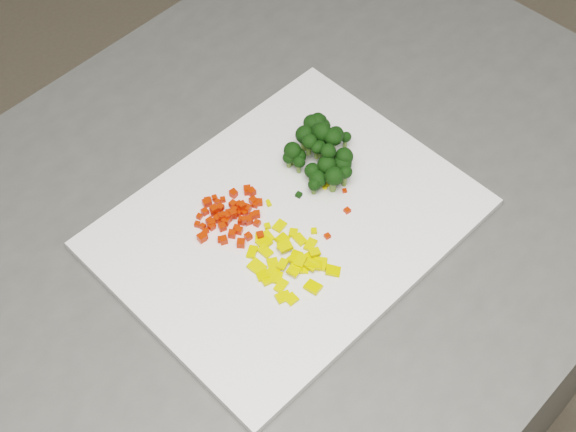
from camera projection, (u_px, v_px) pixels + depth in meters
counter_block at (276, 372)px, 1.33m from camera, size 1.18×0.92×0.90m
cutting_board at (288, 224)px, 0.95m from camera, size 0.45×0.38×0.01m
carrot_pile at (230, 212)px, 0.94m from camera, size 0.09×0.09×0.03m
pepper_pile at (296, 257)px, 0.91m from camera, size 0.11×0.11×0.01m
broccoli_pile at (325, 148)px, 0.98m from camera, size 0.11×0.11×0.05m
carrot_cube_0 at (229, 216)px, 0.95m from camera, size 0.01×0.01×0.01m
carrot_cube_1 at (224, 215)px, 0.94m from camera, size 0.01×0.01×0.01m
carrot_cube_2 at (242, 221)px, 0.94m from camera, size 0.01×0.01×0.01m
carrot_cube_3 at (229, 213)px, 0.95m from camera, size 0.01×0.01×0.01m
carrot_cube_4 at (245, 208)px, 0.95m from camera, size 0.01×0.01×0.01m
carrot_cube_5 at (233, 193)px, 0.96m from camera, size 0.01×0.01×0.01m
carrot_cube_6 at (257, 214)px, 0.95m from camera, size 0.01×0.01×0.01m
carrot_cube_7 at (210, 222)px, 0.94m from camera, size 0.01×0.01×0.01m
carrot_cube_8 at (234, 194)px, 0.96m from camera, size 0.01×0.01×0.01m
carrot_cube_9 at (215, 198)px, 0.96m from camera, size 0.01×0.01×0.01m
carrot_cube_10 at (248, 236)px, 0.93m from camera, size 0.01×0.01×0.01m
carrot_cube_11 at (252, 192)px, 0.97m from camera, size 0.01×0.01×0.01m
carrot_cube_12 at (247, 191)px, 0.97m from camera, size 0.01×0.01×0.01m
carrot_cube_13 at (218, 218)px, 0.94m from camera, size 0.01×0.01×0.01m
carrot_cube_14 at (232, 234)px, 0.93m from camera, size 0.01×0.01×0.01m
carrot_cube_15 at (245, 213)px, 0.95m from camera, size 0.01×0.01×0.01m
carrot_cube_16 at (226, 221)px, 0.94m from camera, size 0.01×0.01×0.01m
carrot_cube_17 at (233, 204)px, 0.95m from camera, size 0.01×0.01×0.01m
carrot_cube_18 at (202, 238)px, 0.93m from camera, size 0.01×0.01×0.01m
carrot_cube_19 at (222, 216)px, 0.94m from camera, size 0.01×0.01×0.01m
carrot_cube_20 at (214, 212)px, 0.95m from camera, size 0.01×0.01×0.01m
carrot_cube_21 at (233, 213)px, 0.94m from camera, size 0.01×0.01×0.01m
carrot_cube_22 at (235, 215)px, 0.95m from camera, size 0.01×0.01×0.01m
carrot_cube_23 at (222, 200)px, 0.96m from camera, size 0.01×0.01×0.01m
carrot_cube_24 at (228, 216)px, 0.94m from camera, size 0.01×0.01×0.01m
carrot_cube_25 at (207, 201)px, 0.96m from camera, size 0.01×0.01×0.01m
carrot_cube_26 at (208, 201)px, 0.96m from camera, size 0.01×0.01×0.01m
carrot_cube_27 at (247, 190)px, 0.97m from camera, size 0.01×0.01×0.01m
carrot_cube_28 at (220, 240)px, 0.93m from camera, size 0.01×0.01×0.01m
carrot_cube_29 at (205, 236)px, 0.93m from camera, size 0.01×0.01×0.01m
carrot_cube_30 at (238, 208)px, 0.95m from camera, size 0.01×0.01×0.01m
carrot_cube_31 at (234, 210)px, 0.94m from camera, size 0.01×0.01×0.01m
carrot_cube_32 at (197, 224)px, 0.94m from camera, size 0.01×0.01×0.01m
carrot_cube_33 at (239, 231)px, 0.93m from camera, size 0.01×0.01×0.01m
carrot_cube_34 at (244, 220)px, 0.93m from camera, size 0.01×0.01×0.01m
carrot_cube_35 at (222, 227)px, 0.94m from camera, size 0.01×0.01×0.01m
carrot_cube_36 at (259, 202)px, 0.96m from camera, size 0.01×0.01×0.01m
carrot_cube_37 at (205, 232)px, 0.93m from camera, size 0.01×0.01×0.01m
carrot_cube_38 at (239, 204)px, 0.95m from camera, size 0.01×0.01×0.01m
carrot_cube_39 at (224, 240)px, 0.92m from camera, size 0.01×0.01×0.01m
carrot_cube_40 at (253, 201)px, 0.96m from camera, size 0.01×0.01×0.01m
carrot_cube_41 at (220, 207)px, 0.94m from camera, size 0.01×0.01×0.01m
carrot_cube_42 at (212, 227)px, 0.94m from camera, size 0.01×0.01×0.01m
carrot_cube_43 at (248, 208)px, 0.95m from camera, size 0.01×0.01×0.01m
carrot_cube_44 at (248, 220)px, 0.94m from camera, size 0.01×0.01×0.01m
carrot_cube_45 at (227, 219)px, 0.94m from camera, size 0.01×0.01×0.01m
carrot_cube_46 at (223, 200)px, 0.96m from camera, size 0.01×0.01×0.01m
carrot_cube_47 at (217, 202)px, 0.96m from camera, size 0.01×0.01×0.01m
carrot_cube_48 at (212, 223)px, 0.94m from camera, size 0.01×0.01×0.01m
carrot_cube_49 at (205, 212)px, 0.95m from camera, size 0.01×0.01×0.01m
carrot_cube_50 at (214, 209)px, 0.94m from camera, size 0.01×0.01×0.01m
carrot_cube_51 at (235, 214)px, 0.94m from camera, size 0.01×0.01×0.01m
carrot_cube_52 at (218, 211)px, 0.95m from camera, size 0.01×0.01×0.01m
carrot_cube_53 at (228, 214)px, 0.94m from camera, size 0.01×0.01×0.01m
carrot_cube_54 at (247, 209)px, 0.95m from camera, size 0.01×0.01×0.01m
carrot_cube_55 at (253, 216)px, 0.95m from camera, size 0.01×0.01×0.01m
carrot_cube_56 at (255, 205)px, 0.96m from camera, size 0.01×0.01×0.01m
carrot_cube_57 at (242, 205)px, 0.95m from camera, size 0.01×0.01×0.01m
carrot_cube_58 at (199, 217)px, 0.95m from camera, size 0.01×0.01×0.01m
carrot_cube_59 at (260, 235)px, 0.93m from camera, size 0.01×0.01×0.01m
carrot_cube_60 at (206, 203)px, 0.96m from camera, size 0.01×0.01×0.01m
carrot_cube_61 at (238, 213)px, 0.95m from camera, size 0.01×0.01×0.01m
carrot_cube_62 at (257, 223)px, 0.94m from camera, size 0.01×0.01×0.01m
carrot_cube_63 at (203, 226)px, 0.94m from camera, size 0.01×0.01×0.01m
carrot_cube_64 at (241, 243)px, 0.92m from camera, size 0.01×0.01×0.01m
pepper_chunk_0 at (274, 270)px, 0.90m from camera, size 0.02×0.02×0.01m
pepper_chunk_1 at (266, 237)px, 0.93m from camera, size 0.01×0.02×0.01m
pepper_chunk_2 at (291, 299)px, 0.88m from camera, size 0.01×0.01×0.01m
pepper_chunk_3 at (282, 239)px, 0.93m from camera, size 0.02×0.02×0.01m
pepper_chunk_4 at (315, 252)px, 0.91m from camera, size 0.01×0.01×0.00m
pepper_chunk_5 at (260, 238)px, 0.93m from camera, size 0.02×0.02×0.01m
pepper_chunk_6 at (293, 233)px, 0.93m from camera, size 0.02×0.02×0.00m
pepper_chunk_7 at (294, 260)px, 0.91m from camera, size 0.01×0.01×0.00m
pepper_chunk_8 at (283, 264)px, 0.90m from camera, size 0.02×0.02×0.00m
pepper_chunk_9 at (297, 267)px, 0.91m from camera, size 0.02×0.02×0.01m
pepper_chunk_10 at (252, 252)px, 0.92m from camera, size 0.02×0.02×0.01m
pepper_chunk_11 at (265, 251)px, 0.92m from camera, size 0.01×0.02×0.01m
pepper_chunk_12 at (314, 264)px, 0.90m from camera, size 0.02×0.02×0.01m
pepper_chunk_13 at (283, 297)px, 0.88m from camera, size 0.02×0.01×0.01m
pepper_chunk_14 at (300, 261)px, 0.90m from camera, size 0.02×0.02×0.01m
pepper_chunk_15 at (310, 245)px, 0.92m from camera, size 0.02×0.02×0.01m
pepper_chunk_16 at (273, 264)px, 0.91m from camera, size 0.02×0.02×0.00m
pepper_chunk_17 at (285, 246)px, 0.92m from camera, size 0.02×0.02×0.01m
pepper_chunk_18 at (281, 286)px, 0.89m from camera, size 0.02×0.02×0.01m
pepper_chunk_19 at (257, 267)px, 0.91m from camera, size 0.02×0.02×0.01m
pepper_chunk_20 at (323, 263)px, 0.91m from camera, size 0.02×0.02×0.00m
pepper_chunk_21 at (320, 264)px, 0.91m from camera, size 0.02×0.02×0.01m
pepper_chunk_22 at (268, 280)px, 0.90m from camera, size 0.02×0.01×0.01m
pepper_chunk_23 at (312, 256)px, 0.92m from camera, size 0.02×0.01×0.01m
pepper_chunk_24 at (300, 239)px, 0.93m from camera, size 0.01×0.02×0.00m
pepper_chunk_25 at (280, 226)px, 0.94m from camera, size 0.02×0.02×0.01m
pepper_chunk_26 at (265, 243)px, 0.92m from camera, size 0.02×0.01×0.01m
pepper_chunk_27 at (276, 277)px, 0.90m from camera, size 0.02×0.02×0.00m
pepper_chunk_28 at (283, 246)px, 0.92m from camera, size 0.02×0.02×0.00m
pepper_chunk_29 at (333, 271)px, 0.90m from camera, size 0.02×0.02×0.01m
pepper_chunk_30 at (313, 287)px, 0.89m from camera, size 0.02×0.02×0.01m
pepper_chunk_31 at (304, 266)px, 0.91m from camera, size 0.02×0.02×0.01m
pepper_chunk_32 at (311, 265)px, 0.90m from camera, size 0.01×0.02×0.00m
pepper_chunk_33 at (296, 257)px, 0.91m from camera, size 0.02×0.02×0.01m
pepper_chunk_34 at (294, 270)px, 0.90m from camera, size 0.02×0.02×0.01m
pepper_chunk_35 at (263, 275)px, 0.90m from camera, size 0.02×0.02×0.01m
broccoli_floret_0 at (317, 125)px, 1.01m from camera, size 0.03×0.03×0.03m
broccoli_floret_1 at (341, 165)px, 0.98m from camera, size 0.03×0.03×0.03m
broccoli_floret_2 at (322, 128)px, 1.02m from camera, size 0.03×0.03×0.02m
broccoli_floret_3 at (321, 136)px, 0.99m from camera, size 0.03×0.03×0.03m
broccoli_floret_4 at (318, 135)px, 0.99m from camera, size 0.03×0.03×0.03m
broccoli_floret_5 at (305, 139)px, 1.00m from camera, size 0.02×0.02×0.03m
broccoli_floret_6 at (299, 166)px, 0.98m from camera, size 0.02×0.02×0.02m
broccoli_floret_7 at (321, 148)px, 1.00m from camera, size 0.02×0.02×0.03m
broccoli_floret_8 at (317, 151)px, 0.97m from camera, size 0.02×0.02×0.03m
broccoli_floret_9 at (289, 160)px, 0.99m from camera, size 0.02×0.02×0.02m
broccoli_floret_10 at (304, 139)px, 1.00m from camera, size 0.03×0.03×0.04m
broccoli_floret_11 at (309, 146)px, 0.98m from camera, size 0.03×0.03×0.03m
broccoli_floret_12 at (328, 156)px, 0.97m from camera, size 0.03×0.03×0.03m
broccoli_floret_13 at (319, 150)px, 0.98m from camera, size 0.02×0.02×0.02m
broccoli_floret_14 at (314, 187)px, 0.96m from camera, size 0.02×0.02×0.02m
broccoli_floret_15 at (333, 181)px, 0.96m from camera, size 0.03×0.03×0.04m
broccoli_floret_16 at (311, 127)px, 1.01m from camera, size 0.03×0.03×0.03m
broccoli_floret_17 at (326, 169)px, 0.97m from camera, size 0.03×0.03×0.03m
broccoli_floret_18 at (320, 123)px, 1.02m from camera, size 0.02×0.02×0.02m
broccoli_floret_19 at (298, 159)px, 0.98m from camera, size 0.03×0.03×0.02m
broccoli_floret_20 at (292, 155)px, 0.98m from camera, size 0.03×0.03×0.03m
broccoli_floret_21 at (312, 173)px, 0.97m from camera, size 0.03×0.03×0.03m
broccoli_floret_22 at (335, 137)px, 0.99m from camera, size 0.03×0.03×0.03m
broccoli_floret_23 at (345, 177)px, 0.96m from camera, size 0.02×0.02×0.03m
broccoli_floret_24 at (343, 161)px, 0.98m from camera, size 0.03×0.03×0.03m
broccoli_floret_25 at (345, 141)px, 1.00m from camera, size 0.02×0.02×0.02m
broccoli_floret_26 at (332, 142)px, 0.98m from camera, size 0.03×0.03×0.03m
broccoli_floret_27 at (317, 181)px, 0.97m from camera, size 0.03×0.03×0.02m
broccoli_floret_28 at (325, 137)px, 0.99m from camera, size 0.02×0.02×0.03m
stray_bit_0 at (347, 210)px, 0.95m from camera, size 0.01×0.01×0.00m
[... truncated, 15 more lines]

